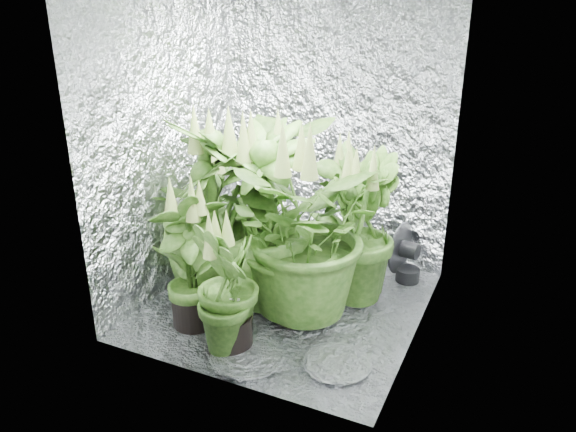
% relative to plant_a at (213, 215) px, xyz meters
% --- Properties ---
extents(ground, '(1.60, 1.60, 0.00)m').
position_rel_plant_a_xyz_m(ground, '(0.61, -0.14, -0.45)').
color(ground, silver).
rests_on(ground, ground).
extents(walls, '(1.62, 1.62, 2.00)m').
position_rel_plant_a_xyz_m(walls, '(0.61, -0.14, 0.55)').
color(walls, silver).
rests_on(walls, ground).
extents(plant_a, '(0.97, 0.97, 0.94)m').
position_rel_plant_a_xyz_m(plant_a, '(0.00, 0.00, 0.00)').
color(plant_a, black).
rests_on(plant_a, ground).
extents(plant_b, '(0.65, 0.65, 0.99)m').
position_rel_plant_a_xyz_m(plant_b, '(0.82, 0.32, -0.00)').
color(plant_b, black).
rests_on(plant_b, ground).
extents(plant_c, '(0.63, 0.63, 1.01)m').
position_rel_plant_a_xyz_m(plant_c, '(0.98, 0.13, 0.02)').
color(plant_c, black).
rests_on(plant_c, ground).
extents(plant_d, '(0.85, 0.85, 1.24)m').
position_rel_plant_a_xyz_m(plant_d, '(0.18, -0.28, 0.13)').
color(plant_d, black).
rests_on(plant_d, ground).
extents(plant_e, '(1.07, 1.07, 1.20)m').
position_rel_plant_a_xyz_m(plant_e, '(0.72, -0.24, 0.12)').
color(plant_e, black).
rests_on(plant_e, ground).
extents(plant_f, '(0.61, 0.61, 0.91)m').
position_rel_plant_a_xyz_m(plant_f, '(0.20, -0.56, -0.03)').
color(plant_f, black).
rests_on(plant_f, ground).
extents(plant_g, '(0.57, 0.57, 0.83)m').
position_rel_plant_a_xyz_m(plant_g, '(0.53, -0.70, -0.07)').
color(plant_g, black).
rests_on(plant_g, ground).
extents(plant_h, '(0.72, 0.72, 1.20)m').
position_rel_plant_a_xyz_m(plant_h, '(0.46, -0.16, 0.11)').
color(plant_h, black).
rests_on(plant_h, ground).
extents(circulation_fan, '(0.18, 0.35, 0.40)m').
position_rel_plant_a_xyz_m(circulation_fan, '(1.18, 0.48, -0.28)').
color(circulation_fan, black).
rests_on(circulation_fan, ground).
extents(plant_label, '(0.06, 0.04, 0.08)m').
position_rel_plant_a_xyz_m(plant_label, '(0.58, -0.73, -0.15)').
color(plant_label, white).
rests_on(plant_label, plant_g).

